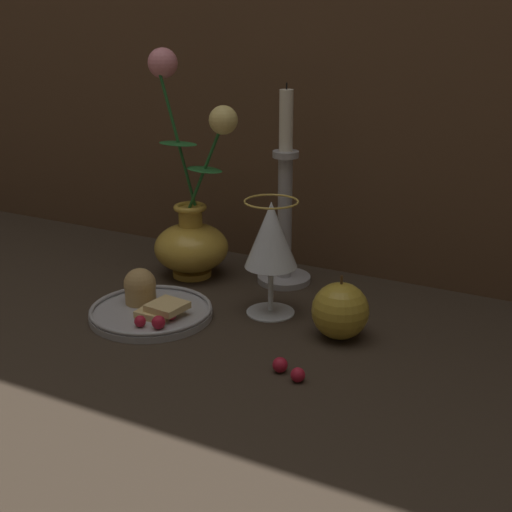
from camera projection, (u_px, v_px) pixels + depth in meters
ground_plane at (211, 309)px, 1.07m from camera, size 2.40×2.40×0.00m
vase at (191, 226)px, 1.18m from camera, size 0.17×0.12×0.37m
plate_with_pastries at (149, 306)px, 1.05m from camera, size 0.18×0.18×0.06m
wine_glass at (271, 239)px, 1.02m from camera, size 0.08×0.08×0.17m
candlestick at (285, 217)px, 1.14m from camera, size 0.09×0.09×0.32m
apple_beside_vase at (339, 312)px, 0.97m from camera, size 0.08×0.08×0.09m
berry_near_plate at (298, 375)px, 0.86m from camera, size 0.02×0.02×0.02m
berry_front_center at (280, 365)px, 0.89m from camera, size 0.02×0.02×0.02m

